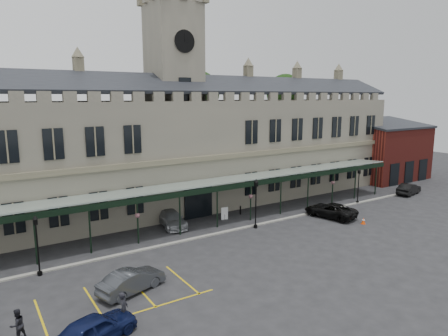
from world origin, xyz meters
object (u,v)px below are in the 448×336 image
person_b (17,325)px  car_right_b (409,189)px  clock_tower (174,90)px  car_van (330,210)px  traffic_cone (363,221)px  car_left_a (95,329)px  lamp_post_left (37,240)px  station_building (176,151)px  lamp_post_right (359,183)px  car_left_b (132,281)px  car_taxi (171,219)px  lamp_post_mid (256,199)px  person_a (124,309)px  sign_board (225,214)px

person_b → car_right_b: bearing=161.2°
clock_tower → car_van: (11.62, -12.51, -12.36)m
traffic_cone → car_van: bearing=107.1°
car_left_a → traffic_cone: bearing=-99.2°
car_right_b → lamp_post_left: bearing=78.0°
lamp_post_left → car_van: lamp_post_left is taller
station_building → clock_tower: 6.64m
clock_tower → lamp_post_right: bearing=-29.4°
car_left_a → car_van: bearing=-92.0°
car_left_b → clock_tower: bearing=-52.2°
clock_tower → car_left_a: bearing=-125.5°
car_taxi → person_b: bearing=-132.0°
clock_tower → traffic_cone: (12.66, -15.88, -12.79)m
car_left_b → lamp_post_left: bearing=20.7°
lamp_post_left → car_left_b: (4.64, -5.85, -1.87)m
car_left_b → lamp_post_mid: bearing=-86.0°
car_taxi → car_van: bearing=-15.1°
clock_tower → person_a: clock_tower is taller
lamp_post_left → sign_board: bearing=11.7°
sign_board → car_right_b: car_right_b is taller
traffic_cone → car_left_b: car_left_b is taller
person_b → lamp_post_mid: bearing=171.5°
traffic_cone → car_left_b: bearing=-177.9°
lamp_post_left → sign_board: lamp_post_left is taller
car_left_a → person_a: 1.98m
car_left_a → car_taxi: (11.40, 14.92, -0.03)m
lamp_post_right → car_taxi: size_ratio=0.83×
lamp_post_left → car_left_b: size_ratio=0.97×
car_taxi → person_a: bearing=-116.5°
lamp_post_left → lamp_post_mid: bearing=-0.2°
car_taxi → clock_tower: bearing=67.2°
car_left_a → car_right_b: (42.60, 9.83, -0.04)m
lamp_post_left → traffic_cone: 29.32m
clock_tower → person_a: (-13.20, -20.19, -12.16)m
clock_tower → person_a: 27.02m
lamp_post_left → person_b: bearing=-105.8°
car_left_b → car_taxi: (7.90, 10.69, -0.01)m
lamp_post_mid → traffic_cone: lamp_post_mid is taller
station_building → person_a: station_building is taller
car_left_b → person_b: person_b is taller
clock_tower → traffic_cone: clock_tower is taller
lamp_post_right → lamp_post_mid: bearing=-177.9°
traffic_cone → car_left_a: 28.13m
car_left_a → lamp_post_mid: bearing=-80.6°
traffic_cone → car_left_a: bearing=-169.5°
clock_tower → person_b: 28.79m
lamp_post_left → car_right_b: (43.74, -0.24, -1.89)m
car_left_a → car_van: car_left_a is taller
car_left_b → person_a: 3.82m
car_van → car_right_b: (15.98, 1.34, -0.02)m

